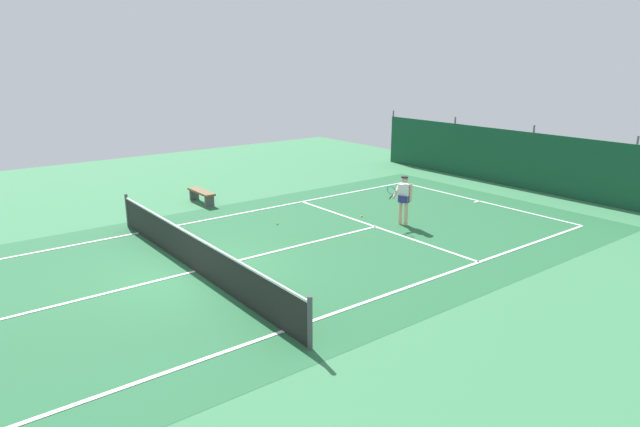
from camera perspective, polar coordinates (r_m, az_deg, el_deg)
name	(u,v)px	position (r m, az deg, el deg)	size (l,w,h in m)	color
ground_plane	(195,272)	(14.77, -12.78, -5.88)	(36.00, 36.00, 0.00)	#387A4C
court_surface	(195,271)	(14.77, -12.78, -5.87)	(11.02, 26.60, 0.01)	#236038
tennis_net	(194,253)	(14.59, -12.90, -4.02)	(10.12, 0.10, 1.10)	black
back_fence	(535,173)	(25.12, 21.38, 3.97)	(16.30, 0.98, 2.70)	#14472D
tennis_player	(404,197)	(18.28, 8.65, 1.73)	(0.57, 0.83, 1.64)	#D8AD8C
tennis_ball_near_player	(277,224)	(18.39, -4.45, -1.06)	(0.07, 0.07, 0.07)	#CCDB33
tennis_ball_midcourt	(362,216)	(19.26, 4.34, -0.28)	(0.07, 0.07, 0.07)	#CCDB33
parked_car	(499,154)	(28.23, 18.04, 5.85)	(2.31, 4.35, 1.68)	maroon
courtside_bench	(201,194)	(21.44, -12.19, 2.03)	(1.60, 0.40, 0.49)	brown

